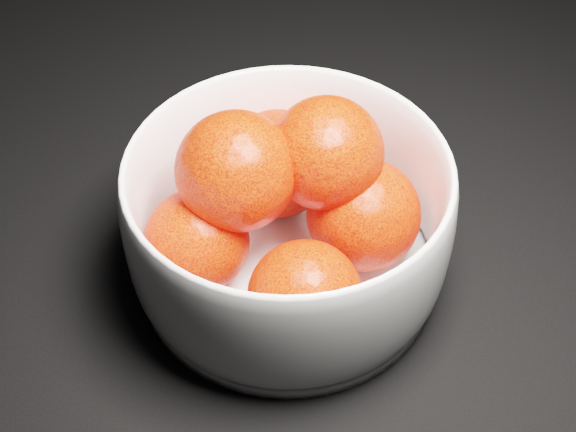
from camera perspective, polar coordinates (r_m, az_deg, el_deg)
The scene contains 2 objects.
bowl at distance 0.53m, azimuth -0.00°, elevation -0.39°, with size 0.22×0.22×0.10m.
orange_pile at distance 0.53m, azimuth -0.05°, elevation 1.10°, with size 0.16×0.17×0.12m.
Camera 1 is at (-0.02, -0.18, 0.44)m, focal length 50.00 mm.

